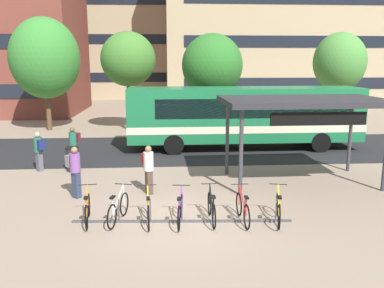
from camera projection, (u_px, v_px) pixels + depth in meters
name	position (u px, v px, depth m)	size (l,w,h in m)	color
ground	(184.00, 221.00, 11.73)	(200.00, 200.00, 0.00)	gray
bus_lane_asphalt	(175.00, 149.00, 21.25)	(80.00, 7.20, 0.01)	#232326
city_bus	(243.00, 115.00, 21.12)	(12.05, 2.68, 3.20)	#196B3D
bike_rack	(182.00, 219.00, 11.62)	(6.30, 0.45, 0.70)	#47474C
parked_bicycle_orange_0	(88.00, 210.00, 11.54)	(0.52, 1.72, 0.99)	black
parked_bicycle_white_1	(118.00, 209.00, 11.59)	(0.60, 1.69, 0.99)	black
parked_bicycle_yellow_2	(148.00, 210.00, 11.50)	(0.52, 1.72, 0.99)	black
parked_bicycle_purple_3	(180.00, 211.00, 11.47)	(0.52, 1.72, 0.99)	black
parked_bicycle_black_4	(212.00, 209.00, 11.63)	(0.52, 1.72, 0.99)	black
parked_bicycle_red_5	(243.00, 209.00, 11.58)	(0.52, 1.72, 0.99)	black
parked_bicycle_yellow_6	(278.00, 209.00, 11.58)	(0.58, 1.69, 0.99)	black
transit_shelter	(304.00, 104.00, 14.91)	(6.03, 3.61, 3.19)	#38383D
commuter_maroon_pack_0	(74.00, 142.00, 18.24)	(0.55, 0.60, 1.64)	#2D3851
commuter_grey_pack_1	(75.00, 168.00, 13.55)	(0.60, 0.57, 1.76)	#2D3851
commuter_red_pack_2	(148.00, 166.00, 13.94)	(0.49, 0.60, 1.72)	#47382D
commuter_navy_pack_3	(39.00, 149.00, 16.85)	(0.59, 0.59, 1.66)	#565660
trash_bin	(73.00, 159.00, 16.96)	(0.55, 0.55, 1.03)	#232328
street_tree_0	(212.00, 65.00, 25.60)	(3.84, 3.84, 6.26)	brown
street_tree_1	(340.00, 62.00, 27.71)	(3.56, 3.56, 6.48)	brown
street_tree_2	(45.00, 58.00, 26.21)	(4.45, 4.45, 7.32)	brown
street_tree_3	(128.00, 59.00, 26.21)	(3.53, 3.53, 6.42)	brown
building_right_wing	(287.00, 11.00, 44.84)	(26.83, 13.59, 19.91)	tan
building_centre_block	(146.00, 28.00, 53.20)	(15.31, 12.71, 17.62)	tan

